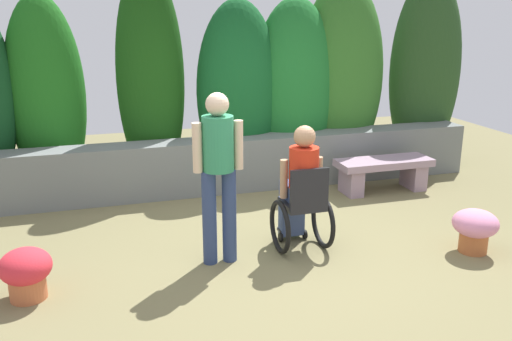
% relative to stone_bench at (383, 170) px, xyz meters
% --- Properties ---
extents(ground_plane, '(12.64, 12.64, 0.00)m').
position_rel_stone_bench_xyz_m(ground_plane, '(-2.06, -1.46, -0.29)').
color(ground_plane, olive).
extents(stone_retaining_wall, '(7.31, 0.45, 0.73)m').
position_rel_stone_bench_xyz_m(stone_retaining_wall, '(-2.06, 0.67, 0.07)').
color(stone_retaining_wall, slate).
rests_on(stone_retaining_wall, ground).
extents(hedge_backdrop, '(7.95, 1.08, 3.02)m').
position_rel_stone_bench_xyz_m(hedge_backdrop, '(-1.88, 1.23, 1.10)').
color(hedge_backdrop, '#13421E').
rests_on(hedge_backdrop, ground).
extents(stone_bench, '(1.33, 0.47, 0.45)m').
position_rel_stone_bench_xyz_m(stone_bench, '(0.00, 0.00, 0.00)').
color(stone_bench, gray).
rests_on(stone_bench, ground).
extents(person_in_wheelchair, '(0.53, 0.66, 1.33)m').
position_rel_stone_bench_xyz_m(person_in_wheelchair, '(-1.79, -1.45, 0.33)').
color(person_in_wheelchair, black).
rests_on(person_in_wheelchair, ground).
extents(person_standing_companion, '(0.49, 0.30, 1.70)m').
position_rel_stone_bench_xyz_m(person_standing_companion, '(-2.67, -1.52, 0.69)').
color(person_standing_companion, navy).
rests_on(person_standing_companion, ground).
extents(flower_pot_purple_near, '(0.46, 0.46, 0.46)m').
position_rel_stone_bench_xyz_m(flower_pot_purple_near, '(-0.10, -2.06, -0.03)').
color(flower_pot_purple_near, '#B45F32').
rests_on(flower_pot_purple_near, ground).
extents(flower_pot_terracotta_by_wall, '(0.45, 0.45, 0.46)m').
position_rel_stone_bench_xyz_m(flower_pot_terracotta_by_wall, '(-4.45, -1.75, -0.04)').
color(flower_pot_terracotta_by_wall, '#BE623B').
rests_on(flower_pot_terracotta_by_wall, ground).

